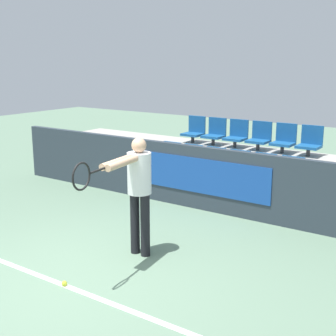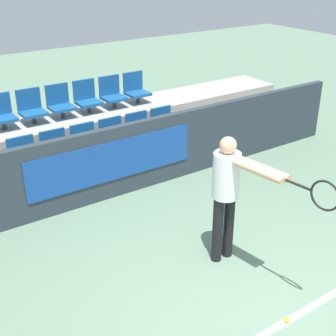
% 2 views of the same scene
% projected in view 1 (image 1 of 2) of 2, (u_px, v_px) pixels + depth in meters
% --- Properties ---
extents(ground_plane, '(30.00, 30.00, 0.00)m').
position_uv_depth(ground_plane, '(70.00, 280.00, 5.75)').
color(ground_plane, slate).
extents(court_baseline, '(5.32, 0.08, 0.01)m').
position_uv_depth(court_baseline, '(62.00, 284.00, 5.64)').
color(court_baseline, white).
rests_on(court_baseline, ground).
extents(barrier_wall, '(9.19, 0.14, 1.15)m').
position_uv_depth(barrier_wall, '(207.00, 179.00, 8.29)').
color(barrier_wall, '#2D3842').
rests_on(barrier_wall, ground).
extents(bleacher_tier_front, '(8.79, 0.96, 0.43)m').
position_uv_depth(bleacher_tier_front, '(221.00, 191.00, 8.82)').
color(bleacher_tier_front, '#ADA89E').
rests_on(bleacher_tier_front, ground).
extents(bleacher_tier_middle, '(8.79, 0.96, 0.87)m').
position_uv_depth(bleacher_tier_middle, '(244.00, 170.00, 9.54)').
color(bleacher_tier_middle, '#ADA89E').
rests_on(bleacher_tier_middle, ground).
extents(stadium_chair_0, '(0.41, 0.39, 0.57)m').
position_uv_depth(stadium_chair_0, '(170.00, 157.00, 9.51)').
color(stadium_chair_0, '#333333').
rests_on(stadium_chair_0, bleacher_tier_front).
extents(stadium_chair_1, '(0.41, 0.39, 0.57)m').
position_uv_depth(stadium_chair_1, '(191.00, 160.00, 9.23)').
color(stadium_chair_1, '#333333').
rests_on(stadium_chair_1, bleacher_tier_front).
extents(stadium_chair_2, '(0.41, 0.39, 0.57)m').
position_uv_depth(stadium_chair_2, '(213.00, 164.00, 8.95)').
color(stadium_chair_2, '#333333').
rests_on(stadium_chair_2, bleacher_tier_front).
extents(stadium_chair_3, '(0.41, 0.39, 0.57)m').
position_uv_depth(stadium_chair_3, '(237.00, 167.00, 8.67)').
color(stadium_chair_3, '#333333').
rests_on(stadium_chair_3, bleacher_tier_front).
extents(stadium_chair_4, '(0.41, 0.39, 0.57)m').
position_uv_depth(stadium_chair_4, '(263.00, 171.00, 8.39)').
color(stadium_chair_4, '#333333').
rests_on(stadium_chair_4, bleacher_tier_front).
extents(stadium_chair_5, '(0.41, 0.39, 0.57)m').
position_uv_depth(stadium_chair_5, '(290.00, 175.00, 8.10)').
color(stadium_chair_5, '#333333').
rests_on(stadium_chair_5, bleacher_tier_front).
extents(stadium_chair_6, '(0.41, 0.39, 0.57)m').
position_uv_depth(stadium_chair_6, '(194.00, 130.00, 10.18)').
color(stadium_chair_6, '#333333').
rests_on(stadium_chair_6, bleacher_tier_middle).
extents(stadium_chair_7, '(0.41, 0.39, 0.57)m').
position_uv_depth(stadium_chair_7, '(215.00, 132.00, 9.90)').
color(stadium_chair_7, '#333333').
rests_on(stadium_chair_7, bleacher_tier_middle).
extents(stadium_chair_8, '(0.41, 0.39, 0.57)m').
position_uv_depth(stadium_chair_8, '(237.00, 135.00, 9.62)').
color(stadium_chair_8, '#333333').
rests_on(stadium_chair_8, bleacher_tier_middle).
extents(stadium_chair_9, '(0.41, 0.39, 0.57)m').
position_uv_depth(stadium_chair_9, '(260.00, 137.00, 9.34)').
color(stadium_chair_9, '#333333').
rests_on(stadium_chair_9, bleacher_tier_middle).
extents(stadium_chair_10, '(0.41, 0.39, 0.57)m').
position_uv_depth(stadium_chair_10, '(284.00, 139.00, 9.06)').
color(stadium_chair_10, '#333333').
rests_on(stadium_chair_10, bleacher_tier_middle).
extents(stadium_chair_11, '(0.41, 0.39, 0.57)m').
position_uv_depth(stadium_chair_11, '(310.00, 142.00, 8.77)').
color(stadium_chair_11, '#333333').
rests_on(stadium_chair_11, bleacher_tier_middle).
extents(tennis_player, '(0.37, 1.56, 1.64)m').
position_uv_depth(tennis_player, '(137.00, 185.00, 6.23)').
color(tennis_player, black).
rests_on(tennis_player, ground).
extents(tennis_ball, '(0.07, 0.07, 0.07)m').
position_uv_depth(tennis_ball, '(64.00, 283.00, 5.60)').
color(tennis_ball, '#CCDB33').
rests_on(tennis_ball, ground).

